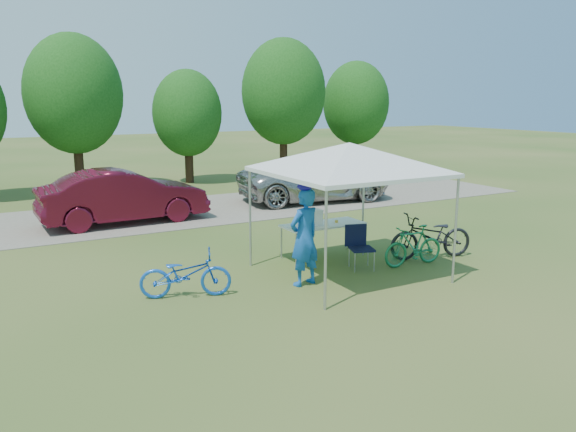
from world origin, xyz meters
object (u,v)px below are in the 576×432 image
(bike_dark, at_px, (431,236))
(folding_table, at_px, (323,225))
(cooler, at_px, (310,218))
(bike_blue, at_px, (186,274))
(bike_green, at_px, (413,246))
(sedan, at_px, (124,196))
(cyclist, at_px, (304,237))
(minivan, at_px, (315,179))
(folding_chair, at_px, (359,243))

(bike_dark, bearing_deg, folding_table, -108.71)
(cooler, distance_m, bike_blue, 3.51)
(bike_green, bearing_deg, sedan, -144.65)
(folding_table, distance_m, cyclist, 2.06)
(sedan, bearing_deg, bike_blue, 173.81)
(folding_table, height_order, minivan, minivan)
(bike_green, distance_m, sedan, 8.67)
(sedan, bearing_deg, bike_dark, -146.06)
(bike_dark, bearing_deg, cooler, -104.91)
(minivan, bearing_deg, bike_green, 171.31)
(folding_chair, distance_m, bike_blue, 3.86)
(bike_dark, distance_m, minivan, 7.82)
(cooler, bearing_deg, bike_green, -42.37)
(bike_blue, xyz_separation_m, bike_dark, (5.72, -0.27, 0.09))
(bike_green, relative_size, minivan, 0.27)
(bike_blue, bearing_deg, cooler, -52.59)
(cyclist, distance_m, bike_blue, 2.36)
(bike_blue, distance_m, sedan, 6.94)
(cyclist, distance_m, bike_green, 2.79)
(folding_table, relative_size, sedan, 0.40)
(folding_table, distance_m, bike_dark, 2.47)
(folding_chair, relative_size, bike_dark, 0.47)
(bike_dark, bearing_deg, cyclist, -73.21)
(minivan, bearing_deg, cooler, 155.35)
(cyclist, bearing_deg, folding_chair, -179.91)
(folding_table, bearing_deg, bike_dark, -32.53)
(folding_chair, bearing_deg, sedan, 134.57)
(bike_blue, relative_size, sedan, 0.35)
(folding_table, relative_size, folding_chair, 2.03)
(sedan, bearing_deg, minivan, -88.19)
(cyclist, xyz_separation_m, bike_dark, (3.46, 0.18, -0.44))
(folding_table, bearing_deg, cyclist, -132.69)
(folding_chair, height_order, bike_dark, bike_dark)
(cyclist, relative_size, sedan, 0.40)
(folding_chair, bearing_deg, bike_blue, -161.91)
(folding_table, xyz_separation_m, cooler, (-0.34, -0.00, 0.22))
(bike_green, bearing_deg, folding_table, -134.75)
(cyclist, bearing_deg, bike_blue, -25.13)
(folding_chair, distance_m, bike_green, 1.23)
(bike_blue, xyz_separation_m, sedan, (0.49, 6.91, 0.37))
(bike_blue, height_order, bike_green, bike_green)
(folding_table, xyz_separation_m, cyclist, (-1.39, -1.50, 0.22))
(folding_chair, bearing_deg, minivan, 83.69)
(bike_green, relative_size, sedan, 0.31)
(cyclist, height_order, sedan, cyclist)
(folding_table, distance_m, bike_blue, 3.81)
(folding_chair, bearing_deg, folding_table, 119.59)
(cooler, relative_size, bike_blue, 0.29)
(sedan, bearing_deg, bike_green, -150.78)
(sedan, bearing_deg, folding_chair, -156.32)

